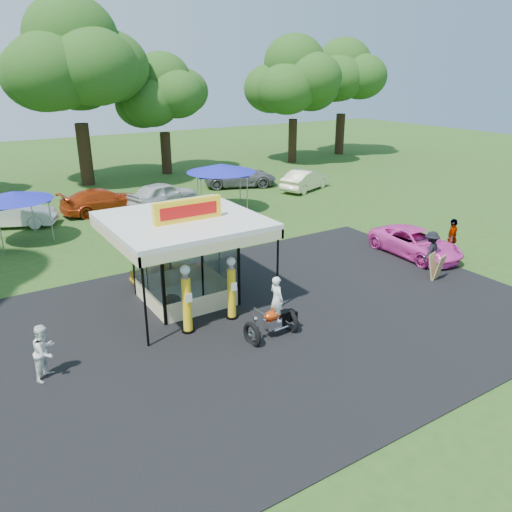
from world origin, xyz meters
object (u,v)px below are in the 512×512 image
object	(u,v)px
kiosk_car	(164,271)
bg_car_d	(240,176)
a_frame_sign	(436,267)
bg_car_c	(163,194)
bg_car_e	(305,180)
gas_pump_right	(232,290)
tent_west	(13,196)
tent_east	(221,168)
bg_car_a	(13,214)
spectator_east_a	(431,251)
spectator_west	(45,352)
bg_car_b	(102,201)
gas_station_kiosk	(184,258)
spectator_east_b	(452,238)
pink_sedan	(416,243)
motorcycle	(275,313)
gas_pump_left	(187,301)

from	to	relation	value
kiosk_car	bg_car_d	bearing A→B (deg)	-40.48
a_frame_sign	bg_car_c	world-z (taller)	bg_car_c
bg_car_c	bg_car_e	distance (m)	11.01
gas_pump_right	bg_car_c	distance (m)	16.74
tent_west	tent_east	bearing A→B (deg)	-1.14
bg_car_e	bg_car_a	bearing A→B (deg)	64.47
bg_car_e	spectator_east_a	bearing A→B (deg)	140.77
spectator_west	bg_car_b	size ratio (longest dim) A/B	0.33
gas_station_kiosk	spectator_east_b	size ratio (longest dim) A/B	2.80
gas_pump_right	pink_sedan	distance (m)	10.83
bg_car_a	bg_car_c	world-z (taller)	bg_car_c
gas_pump_right	bg_car_b	size ratio (longest dim) A/B	0.46
a_frame_sign	gas_station_kiosk	bearing A→B (deg)	142.03
bg_car_a	motorcycle	bearing A→B (deg)	-139.13
bg_car_d	tent_west	xyz separation A→B (m)	(-16.65, -5.42, 1.69)
gas_pump_left	spectator_west	world-z (taller)	gas_pump_left
bg_car_a	bg_car_b	size ratio (longest dim) A/B	0.89
spectator_west	motorcycle	bearing A→B (deg)	-59.39
kiosk_car	bg_car_a	size ratio (longest dim) A/B	0.61
bg_car_b	spectator_west	bearing A→B (deg)	152.03
kiosk_car	spectator_west	distance (m)	7.42
a_frame_sign	tent_east	world-z (taller)	tent_east
spectator_west	bg_car_c	distance (m)	19.60
a_frame_sign	spectator_west	bearing A→B (deg)	158.54
bg_car_b	a_frame_sign	bearing A→B (deg)	-161.21
pink_sedan	tent_west	bearing A→B (deg)	144.13
gas_station_kiosk	bg_car_c	bearing A→B (deg)	70.94
bg_car_e	bg_car_d	bearing A→B (deg)	21.67
bg_car_c	bg_car_e	bearing A→B (deg)	-112.12
bg_car_b	bg_car_a	bearing A→B (deg)	87.57
gas_pump_left	gas_pump_right	xyz separation A→B (m)	(1.78, 0.08, -0.05)
gas_station_kiosk	bg_car_c	world-z (taller)	gas_station_kiosk
gas_station_kiosk	gas_pump_left	distance (m)	2.63
spectator_east_b	bg_car_e	bearing A→B (deg)	-133.85
motorcycle	pink_sedan	size ratio (longest dim) A/B	0.48
spectator_east_b	bg_car_d	xyz separation A→B (m)	(-0.52, 18.99, -0.19)
spectator_east_a	tent_west	xyz separation A→B (m)	(-15.02, 14.10, 1.56)
tent_east	spectator_west	bearing A→B (deg)	-134.37
bg_car_a	tent_west	size ratio (longest dim) A/B	1.19
gas_station_kiosk	bg_car_c	distance (m)	14.81
spectator_west	bg_car_b	xyz separation A→B (m)	(6.72, 17.34, -0.10)
bg_car_d	tent_east	bearing A→B (deg)	162.03
motorcycle	spectator_west	xyz separation A→B (m)	(-6.98, 1.57, -0.02)
bg_car_d	a_frame_sign	bearing A→B (deg)	-164.78
bg_car_c	bg_car_e	size ratio (longest dim) A/B	1.05
bg_car_e	tent_west	world-z (taller)	tent_west
kiosk_car	spectator_west	bearing A→B (deg)	130.32
bg_car_d	spectator_west	bearing A→B (deg)	158.66
tent_east	motorcycle	bearing A→B (deg)	-112.51
spectator_west	bg_car_c	world-z (taller)	spectator_west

